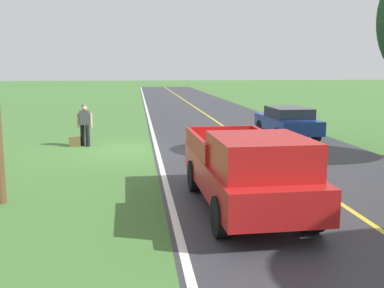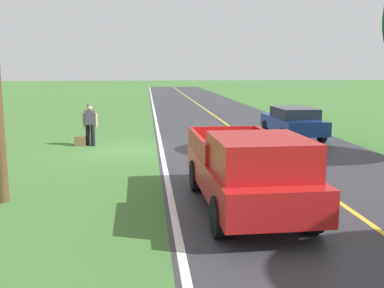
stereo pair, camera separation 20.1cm
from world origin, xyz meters
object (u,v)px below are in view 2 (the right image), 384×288
(pickup_truck_passing, at_px, (249,169))
(sedan_near_oncoming, at_px, (293,122))
(hitchhiker_walking, at_px, (90,122))
(suitcase_carried, at_px, (80,141))

(pickup_truck_passing, bearing_deg, sedan_near_oncoming, -113.36)
(hitchhiker_walking, height_order, suitcase_carried, hitchhiker_walking)
(pickup_truck_passing, xyz_separation_m, sedan_near_oncoming, (-4.47, -10.34, -0.21))
(pickup_truck_passing, relative_size, sedan_near_oncoming, 1.23)
(hitchhiker_walking, bearing_deg, pickup_truck_passing, 116.40)
(hitchhiker_walking, relative_size, suitcase_carried, 3.80)
(suitcase_carried, relative_size, pickup_truck_passing, 0.08)
(suitcase_carried, xyz_separation_m, sedan_near_oncoming, (-9.44, -1.25, 0.55))
(sedan_near_oncoming, bearing_deg, hitchhiker_walking, 7.30)
(hitchhiker_walking, xyz_separation_m, pickup_truck_passing, (-4.56, 9.19, -0.01))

